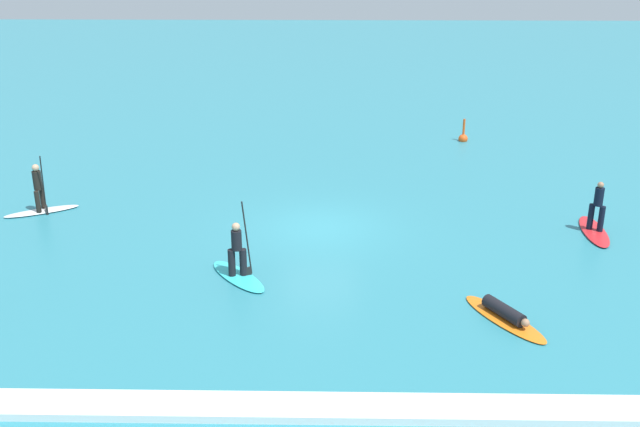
# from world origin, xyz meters

# --- Properties ---
(ground_plane) EXTENTS (120.00, 120.00, 0.00)m
(ground_plane) POSITION_xyz_m (0.00, 0.00, 0.00)
(ground_plane) COLOR teal
(ground_plane) RESTS_ON ground
(surfer_on_orange_board) EXTENTS (2.10, 2.86, 0.42)m
(surfer_on_orange_board) POSITION_xyz_m (4.86, -6.19, 0.15)
(surfer_on_orange_board) COLOR orange
(surfer_on_orange_board) RESTS_ON ground_plane
(surfer_on_white_board) EXTENTS (2.50, 1.70, 2.19)m
(surfer_on_white_board) POSITION_xyz_m (-9.89, 1.21, 0.49)
(surfer_on_white_board) COLOR white
(surfer_on_white_board) RESTS_ON ground_plane
(surfer_on_teal_board) EXTENTS (2.16, 2.49, 2.37)m
(surfer_on_teal_board) POSITION_xyz_m (-2.29, -3.88, 0.41)
(surfer_on_teal_board) COLOR #33C6CC
(surfer_on_teal_board) RESTS_ON ground_plane
(surfer_on_red_board) EXTENTS (0.99, 2.80, 1.77)m
(surfer_on_red_board) POSITION_xyz_m (9.09, -0.30, 0.37)
(surfer_on_red_board) COLOR red
(surfer_on_red_board) RESTS_ON ground_plane
(marker_buoy) EXTENTS (0.44, 0.44, 1.17)m
(marker_buoy) POSITION_xyz_m (6.58, 10.91, 0.17)
(marker_buoy) COLOR #E55119
(marker_buoy) RESTS_ON ground_plane
(wave_crest) EXTENTS (17.02, 0.90, 0.18)m
(wave_crest) POSITION_xyz_m (0.00, -10.14, 0.09)
(wave_crest) COLOR white
(wave_crest) RESTS_ON ground_plane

